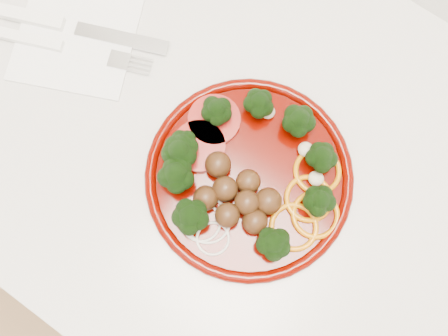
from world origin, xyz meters
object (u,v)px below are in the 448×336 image
Objects in this scene: knife at (59,24)px; fork at (49,44)px; plate at (247,174)px; napkin at (76,37)px.

fork is (0.01, -0.03, -0.00)m from knife.
napkin is at bearing 174.83° from plate.
fork is at bearing -97.00° from knife.
napkin is at bearing 33.31° from fork.
plate reaches higher than knife.
plate is 1.68× the size of napkin.
napkin is (-0.29, 0.03, -0.02)m from plate.
fork reaches higher than napkin.
fork is (-0.31, -0.00, -0.01)m from plate.
napkin is 0.04m from fork.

